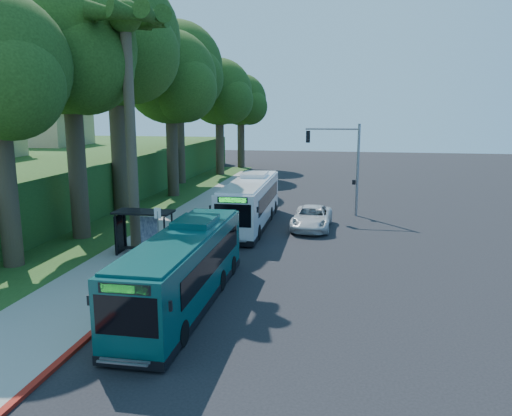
% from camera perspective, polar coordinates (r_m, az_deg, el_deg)
% --- Properties ---
extents(ground, '(140.00, 140.00, 0.00)m').
position_cam_1_polar(ground, '(29.70, 2.37, -4.51)').
color(ground, black).
rests_on(ground, ground).
extents(sidewalk, '(4.50, 70.00, 0.12)m').
position_cam_1_polar(sidewalk, '(31.46, -10.95, -3.69)').
color(sidewalk, gray).
rests_on(sidewalk, ground).
extents(red_curb, '(0.25, 30.00, 0.13)m').
position_cam_1_polar(red_curb, '(27.08, -9.41, -6.08)').
color(red_curb, maroon).
rests_on(red_curb, ground).
extents(grass_verge, '(8.00, 70.00, 0.06)m').
position_cam_1_polar(grass_verge, '(38.18, -16.27, -1.36)').
color(grass_verge, '#234719').
rests_on(grass_verge, ground).
extents(bus_shelter, '(3.20, 1.51, 2.55)m').
position_cam_1_polar(bus_shelter, '(28.46, -13.04, -1.74)').
color(bus_shelter, black).
rests_on(bus_shelter, ground).
extents(stop_sign_pole, '(0.35, 0.06, 3.17)m').
position_cam_1_polar(stop_sign_pole, '(25.78, -11.12, -2.37)').
color(stop_sign_pole, gray).
rests_on(stop_sign_pole, ground).
extents(traffic_signal_pole, '(4.10, 0.30, 7.00)m').
position_cam_1_polar(traffic_signal_pole, '(38.50, 10.07, 5.65)').
color(traffic_signal_pole, gray).
rests_on(traffic_signal_pole, ground).
extents(palm_tree, '(4.20, 4.20, 14.40)m').
position_cam_1_polar(palm_tree, '(29.72, -14.69, 19.25)').
color(palm_tree, '#4C3F2D').
rests_on(palm_tree, ground).
extents(hillside_backdrop, '(24.00, 60.00, 8.80)m').
position_cam_1_polar(hillside_backdrop, '(53.14, -24.54, 4.15)').
color(hillside_backdrop, '#234719').
rests_on(hillside_backdrop, ground).
extents(tree_0, '(8.40, 8.00, 15.70)m').
position_cam_1_polar(tree_0, '(32.78, -20.41, 16.07)').
color(tree_0, '#382B1E').
rests_on(tree_0, ground).
extents(tree_1, '(10.50, 10.00, 18.26)m').
position_cam_1_polar(tree_1, '(40.45, -15.86, 17.46)').
color(tree_1, '#382B1E').
rests_on(tree_1, ground).
extents(tree_2, '(8.82, 8.40, 15.12)m').
position_cam_1_polar(tree_2, '(47.08, -9.68, 14.02)').
color(tree_2, '#382B1E').
rests_on(tree_2, ground).
extents(tree_3, '(10.08, 9.60, 17.28)m').
position_cam_1_polar(tree_3, '(55.36, -8.86, 15.16)').
color(tree_3, '#382B1E').
rests_on(tree_3, ground).
extents(tree_4, '(8.40, 8.00, 14.14)m').
position_cam_1_polar(tree_4, '(62.23, -4.14, 12.73)').
color(tree_4, '#382B1E').
rests_on(tree_4, ground).
extents(tree_5, '(7.35, 7.00, 12.86)m').
position_cam_1_polar(tree_5, '(69.79, -1.68, 11.96)').
color(tree_5, '#382B1E').
rests_on(tree_5, ground).
extents(white_bus, '(2.69, 11.82, 3.51)m').
position_cam_1_polar(white_bus, '(34.88, -0.65, 0.76)').
color(white_bus, silver).
rests_on(white_bus, ground).
extents(teal_bus, '(2.41, 11.13, 3.32)m').
position_cam_1_polar(teal_bus, '(21.03, -8.20, -6.69)').
color(teal_bus, '#0A3C3A').
rests_on(teal_bus, ground).
extents(pickup, '(2.68, 5.55, 1.52)m').
position_cam_1_polar(pickup, '(34.34, 6.39, -1.10)').
color(pickup, silver).
rests_on(pickup, ground).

